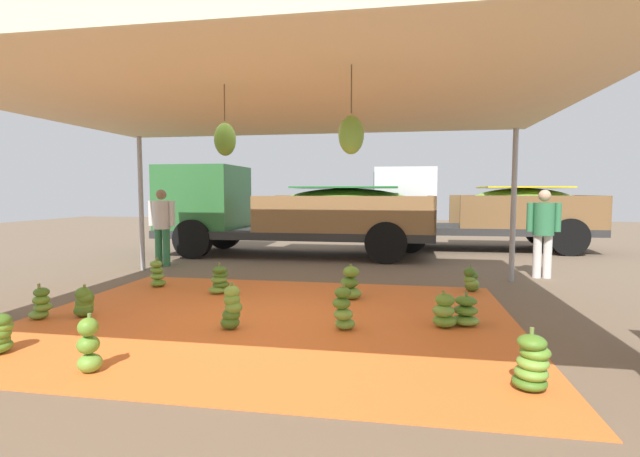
{
  "coord_description": "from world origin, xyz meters",
  "views": [
    {
      "loc": [
        1.73,
        -5.84,
        1.69
      ],
      "look_at": [
        0.26,
        2.49,
        1.02
      ],
      "focal_mm": 25.93,
      "sensor_mm": 36.0,
      "label": 1
    }
  ],
  "objects_px": {
    "banana_bunch_2": "(444,312)",
    "banana_bunch_9": "(41,304)",
    "banana_bunch_1": "(84,302)",
    "banana_bunch_5": "(466,312)",
    "banana_bunch_0": "(89,347)",
    "banana_bunch_7": "(157,274)",
    "cargo_truck_far": "(472,208)",
    "banana_bunch_8": "(220,281)",
    "banana_bunch_3": "(232,309)",
    "worker_1": "(162,222)",
    "banana_bunch_12": "(343,310)",
    "banana_bunch_10": "(471,280)",
    "banana_bunch_4": "(532,364)",
    "banana_bunch_6": "(351,284)",
    "worker_0": "(543,227)",
    "cargo_truck_main": "(285,210)"
  },
  "relations": [
    {
      "from": "banana_bunch_5",
      "to": "cargo_truck_main",
      "type": "distance_m",
      "value": 7.25
    },
    {
      "from": "banana_bunch_7",
      "to": "cargo_truck_far",
      "type": "relative_size",
      "value": 0.08
    },
    {
      "from": "worker_1",
      "to": "banana_bunch_2",
      "type": "bearing_deg",
      "value": -33.19
    },
    {
      "from": "banana_bunch_3",
      "to": "worker_1",
      "type": "xyz_separation_m",
      "value": [
        -3.33,
        4.39,
        0.76
      ]
    },
    {
      "from": "banana_bunch_0",
      "to": "banana_bunch_3",
      "type": "relative_size",
      "value": 0.97
    },
    {
      "from": "worker_0",
      "to": "banana_bunch_2",
      "type": "bearing_deg",
      "value": -120.1
    },
    {
      "from": "banana_bunch_9",
      "to": "cargo_truck_far",
      "type": "xyz_separation_m",
      "value": [
        6.77,
        8.94,
        1.01
      ]
    },
    {
      "from": "worker_0",
      "to": "banana_bunch_4",
      "type": "bearing_deg",
      "value": -106.42
    },
    {
      "from": "banana_bunch_2",
      "to": "banana_bunch_9",
      "type": "relative_size",
      "value": 0.96
    },
    {
      "from": "banana_bunch_10",
      "to": "worker_0",
      "type": "bearing_deg",
      "value": 45.3
    },
    {
      "from": "cargo_truck_main",
      "to": "banana_bunch_1",
      "type": "bearing_deg",
      "value": -99.93
    },
    {
      "from": "banana_bunch_1",
      "to": "banana_bunch_4",
      "type": "bearing_deg",
      "value": -15.07
    },
    {
      "from": "banana_bunch_2",
      "to": "banana_bunch_10",
      "type": "height_order",
      "value": "banana_bunch_2"
    },
    {
      "from": "banana_bunch_3",
      "to": "worker_1",
      "type": "distance_m",
      "value": 5.56
    },
    {
      "from": "banana_bunch_8",
      "to": "banana_bunch_9",
      "type": "relative_size",
      "value": 1.08
    },
    {
      "from": "banana_bunch_3",
      "to": "banana_bunch_9",
      "type": "xyz_separation_m",
      "value": [
        -2.65,
        -0.03,
        -0.06
      ]
    },
    {
      "from": "banana_bunch_12",
      "to": "banana_bunch_7",
      "type": "bearing_deg",
      "value": 150.74
    },
    {
      "from": "banana_bunch_9",
      "to": "cargo_truck_far",
      "type": "height_order",
      "value": "cargo_truck_far"
    },
    {
      "from": "banana_bunch_12",
      "to": "worker_0",
      "type": "relative_size",
      "value": 0.33
    },
    {
      "from": "banana_bunch_7",
      "to": "worker_1",
      "type": "height_order",
      "value": "worker_1"
    },
    {
      "from": "banana_bunch_4",
      "to": "banana_bunch_10",
      "type": "distance_m",
      "value": 4.0
    },
    {
      "from": "banana_bunch_7",
      "to": "banana_bunch_12",
      "type": "xyz_separation_m",
      "value": [
        3.6,
        -2.02,
        0.03
      ]
    },
    {
      "from": "banana_bunch_1",
      "to": "banana_bunch_5",
      "type": "relative_size",
      "value": 0.95
    },
    {
      "from": "banana_bunch_8",
      "to": "cargo_truck_far",
      "type": "distance_m",
      "value": 8.72
    },
    {
      "from": "banana_bunch_0",
      "to": "banana_bunch_12",
      "type": "bearing_deg",
      "value": 38.79
    },
    {
      "from": "banana_bunch_4",
      "to": "cargo_truck_far",
      "type": "distance_m",
      "value": 10.25
    },
    {
      "from": "banana_bunch_8",
      "to": "cargo_truck_far",
      "type": "xyz_separation_m",
      "value": [
        5.04,
        7.04,
        0.99
      ]
    },
    {
      "from": "banana_bunch_2",
      "to": "banana_bunch_9",
      "type": "height_order",
      "value": "banana_bunch_9"
    },
    {
      "from": "banana_bunch_0",
      "to": "banana_bunch_12",
      "type": "height_order",
      "value": "banana_bunch_12"
    },
    {
      "from": "banana_bunch_2",
      "to": "banana_bunch_12",
      "type": "height_order",
      "value": "banana_bunch_12"
    },
    {
      "from": "banana_bunch_8",
      "to": "banana_bunch_9",
      "type": "bearing_deg",
      "value": -132.43
    },
    {
      "from": "banana_bunch_9",
      "to": "banana_bunch_12",
      "type": "height_order",
      "value": "banana_bunch_12"
    },
    {
      "from": "banana_bunch_6",
      "to": "worker_0",
      "type": "relative_size",
      "value": 0.32
    },
    {
      "from": "banana_bunch_0",
      "to": "banana_bunch_2",
      "type": "distance_m",
      "value": 3.98
    },
    {
      "from": "banana_bunch_0",
      "to": "worker_1",
      "type": "bearing_deg",
      "value": 112.95
    },
    {
      "from": "banana_bunch_2",
      "to": "banana_bunch_3",
      "type": "relative_size",
      "value": 0.8
    },
    {
      "from": "worker_0",
      "to": "banana_bunch_12",
      "type": "bearing_deg",
      "value": -129.72
    },
    {
      "from": "banana_bunch_12",
      "to": "banana_bunch_4",
      "type": "bearing_deg",
      "value": -38.89
    },
    {
      "from": "banana_bunch_4",
      "to": "banana_bunch_6",
      "type": "relative_size",
      "value": 0.98
    },
    {
      "from": "banana_bunch_10",
      "to": "cargo_truck_main",
      "type": "bearing_deg",
      "value": 136.94
    },
    {
      "from": "banana_bunch_2",
      "to": "worker_1",
      "type": "distance_m",
      "value": 7.12
    },
    {
      "from": "banana_bunch_12",
      "to": "banana_bunch_2",
      "type": "bearing_deg",
      "value": 14.96
    },
    {
      "from": "worker_0",
      "to": "banana_bunch_1",
      "type": "bearing_deg",
      "value": -149.22
    },
    {
      "from": "banana_bunch_9",
      "to": "worker_0",
      "type": "xyz_separation_m",
      "value": [
        7.45,
        4.35,
        0.81
      ]
    },
    {
      "from": "banana_bunch_0",
      "to": "banana_bunch_7",
      "type": "bearing_deg",
      "value": 110.78
    },
    {
      "from": "banana_bunch_0",
      "to": "worker_0",
      "type": "bearing_deg",
      "value": 46.36
    },
    {
      "from": "banana_bunch_8",
      "to": "banana_bunch_12",
      "type": "xyz_separation_m",
      "value": [
        2.28,
        -1.67,
        0.03
      ]
    },
    {
      "from": "banana_bunch_0",
      "to": "banana_bunch_1",
      "type": "height_order",
      "value": "banana_bunch_0"
    },
    {
      "from": "banana_bunch_8",
      "to": "cargo_truck_main",
      "type": "height_order",
      "value": "cargo_truck_main"
    },
    {
      "from": "banana_bunch_4",
      "to": "banana_bunch_12",
      "type": "relative_size",
      "value": 0.94
    }
  ]
}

